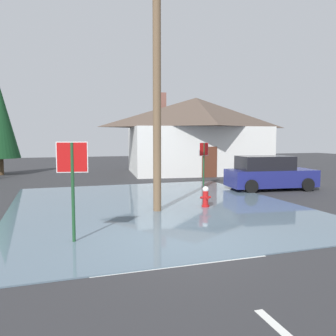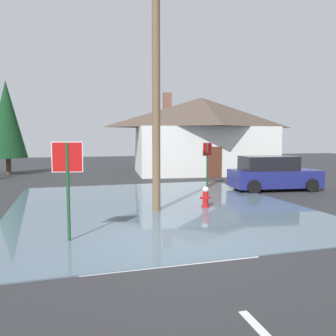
% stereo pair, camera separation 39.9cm
% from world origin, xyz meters
% --- Properties ---
extents(ground_plane, '(80.00, 80.00, 0.10)m').
position_xyz_m(ground_plane, '(0.00, 0.00, -0.05)').
color(ground_plane, '#2D2D30').
extents(flood_puddle, '(10.42, 12.15, 0.03)m').
position_xyz_m(flood_puddle, '(0.58, 4.47, 0.02)').
color(flood_puddle, slate).
rests_on(flood_puddle, ground).
extents(lane_stop_bar, '(3.78, 0.33, 0.01)m').
position_xyz_m(lane_stop_bar, '(-0.57, -1.49, 0.00)').
color(lane_stop_bar, silver).
rests_on(lane_stop_bar, ground).
extents(stop_sign_near, '(0.74, 0.15, 2.49)m').
position_xyz_m(stop_sign_near, '(-2.60, 0.69, 1.78)').
color(stop_sign_near, '#1E4C28').
rests_on(stop_sign_near, ground).
extents(fire_hydrant, '(0.40, 0.34, 0.80)m').
position_xyz_m(fire_hydrant, '(2.26, 3.58, 0.39)').
color(fire_hydrant, red).
rests_on(fire_hydrant, ground).
extents(utility_pole, '(1.60, 0.28, 8.20)m').
position_xyz_m(utility_pole, '(0.37, 3.49, 4.27)').
color(utility_pole, brown).
rests_on(utility_pole, ground).
extents(stop_sign_far, '(0.65, 0.32, 2.32)m').
position_xyz_m(stop_sign_far, '(4.63, 9.00, 1.65)').
color(stop_sign_far, '#1E4C28').
rests_on(stop_sign_far, ground).
extents(house, '(10.93, 8.21, 5.93)m').
position_xyz_m(house, '(6.99, 15.69, 2.85)').
color(house, silver).
rests_on(house, ground).
extents(parked_car, '(4.48, 2.40, 1.68)m').
position_xyz_m(parked_car, '(7.12, 6.66, 0.80)').
color(parked_car, navy).
rests_on(parked_car, ground).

